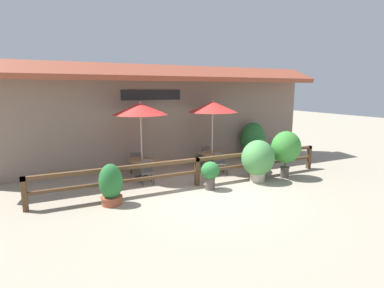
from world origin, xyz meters
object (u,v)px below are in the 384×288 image
object	(u,v)px
chair_middle_streetside	(220,162)
potted_plant_entrance_palm	(286,148)
potted_plant_tall_tropical	(258,159)
potted_plant_small_flowering	(253,140)
patio_umbrella_near	(140,109)
patio_umbrella_middle	(213,107)
chair_near_streetside	(147,170)
chair_middle_wallside	(204,154)
chair_near_wallside	(136,161)
potted_plant_corner_fern	(210,173)
potted_plant_broad_leaf	(111,185)
dining_table_near	(142,163)
dining_table_middle	(212,156)

from	to	relation	value
chair_middle_streetside	potted_plant_entrance_palm	bearing A→B (deg)	-28.14
potted_plant_tall_tropical	potted_plant_small_flowering	bearing A→B (deg)	56.04
patio_umbrella_near	chair_middle_streetside	size ratio (longest dim) A/B	3.33
patio_umbrella_near	patio_umbrella_middle	xyz separation A→B (m)	(2.91, -0.07, 0.00)
potted_plant_entrance_palm	patio_umbrella_near	bearing A→B (deg)	154.70
patio_umbrella_near	patio_umbrella_middle	bearing A→B (deg)	-1.31
chair_near_streetside	potted_plant_entrance_palm	world-z (taller)	potted_plant_entrance_palm
chair_middle_wallside	potted_plant_tall_tropical	bearing A→B (deg)	95.17
chair_near_wallside	chair_middle_wallside	size ratio (longest dim) A/B	1.00
chair_near_streetside	potted_plant_entrance_palm	size ratio (longest dim) A/B	0.48
patio_umbrella_middle	chair_middle_streetside	world-z (taller)	patio_umbrella_middle
chair_near_streetside	patio_umbrella_middle	world-z (taller)	patio_umbrella_middle
potted_plant_corner_fern	chair_near_wallside	bearing A→B (deg)	119.19
potted_plant_corner_fern	potted_plant_small_flowering	xyz separation A→B (m)	(3.97, 3.06, 0.33)
chair_middle_streetside	chair_near_streetside	bearing A→B (deg)	-173.03
chair_near_wallside	potted_plant_entrance_palm	distance (m)	5.69
patio_umbrella_middle	potted_plant_broad_leaf	bearing A→B (deg)	-154.47
chair_near_streetside	chair_near_wallside	size ratio (longest dim) A/B	1.00
dining_table_near	potted_plant_small_flowering	distance (m)	5.67
chair_near_wallside	potted_plant_small_flowering	bearing A→B (deg)	-164.91
potted_plant_broad_leaf	potted_plant_tall_tropical	bearing A→B (deg)	-0.03
patio_umbrella_middle	potted_plant_small_flowering	distance (m)	3.28
dining_table_middle	chair_middle_wallside	xyz separation A→B (m)	(0.01, 0.75, -0.10)
potted_plant_entrance_palm	chair_middle_streetside	bearing A→B (deg)	143.30
chair_near_streetside	patio_umbrella_middle	bearing A→B (deg)	19.28
potted_plant_tall_tropical	chair_middle_wallside	bearing A→B (deg)	102.64
patio_umbrella_middle	chair_middle_streetside	bearing A→B (deg)	-95.22
chair_near_streetside	potted_plant_tall_tropical	world-z (taller)	potted_plant_tall_tropical
chair_middle_wallside	potted_plant_broad_leaf	xyz separation A→B (m)	(-4.45, -2.87, 0.11)
potted_plant_corner_fern	potted_plant_broad_leaf	bearing A→B (deg)	179.05
dining_table_near	chair_near_wallside	xyz separation A→B (m)	(-0.04, 0.74, -0.10)
patio_umbrella_near	chair_near_wallside	size ratio (longest dim) A/B	3.33
patio_umbrella_near	potted_plant_entrance_palm	bearing A→B (deg)	-25.30
potted_plant_corner_fern	potted_plant_entrance_palm	size ratio (longest dim) A/B	0.54
potted_plant_broad_leaf	potted_plant_entrance_palm	size ratio (longest dim) A/B	0.68
potted_plant_tall_tropical	patio_umbrella_near	bearing A→B (deg)	148.49
potted_plant_corner_fern	potted_plant_tall_tropical	bearing A→B (deg)	1.48
patio_umbrella_middle	potted_plant_tall_tropical	size ratio (longest dim) A/B	1.89
dining_table_near	chair_middle_streetside	distance (m)	2.96
chair_near_streetside	patio_umbrella_middle	distance (m)	3.68
patio_umbrella_near	dining_table_near	size ratio (longest dim) A/B	2.85
dining_table_middle	potted_plant_entrance_palm	bearing A→B (deg)	-49.68
chair_near_wallside	potted_plant_tall_tropical	size ratio (longest dim) A/B	0.57
potted_plant_broad_leaf	potted_plant_corner_fern	distance (m)	3.15
potted_plant_tall_tropical	potted_plant_entrance_palm	xyz separation A→B (m)	(1.20, -0.06, 0.31)
potted_plant_broad_leaf	chair_near_wallside	bearing A→B (deg)	63.01
patio_umbrella_middle	chair_near_streetside	bearing A→B (deg)	-167.23
chair_near_streetside	potted_plant_broad_leaf	size ratio (longest dim) A/B	0.71
dining_table_near	chair_middle_wallside	bearing A→B (deg)	13.19
chair_middle_streetside	chair_middle_wallside	world-z (taller)	same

